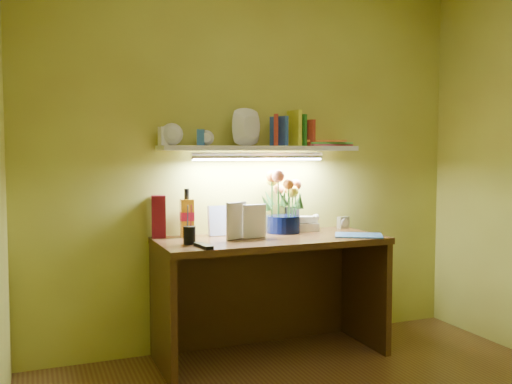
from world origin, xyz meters
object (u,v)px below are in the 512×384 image
Objects in this scene: desk at (271,297)px; telephone at (303,222)px; flower_bouquet at (283,203)px; desk_clock at (343,222)px; whisky_bottle at (187,213)px.

telephone reaches higher than desk.
flower_bouquet reaches higher than desk_clock.
telephone is (0.16, 0.03, -0.14)m from flower_bouquet.
desk_clock is at bearing 5.51° from flower_bouquet.
flower_bouquet is at bearing -4.62° from whisky_bottle.
desk_clock is (0.48, 0.05, -0.15)m from flower_bouquet.
desk_clock is 1.12m from whisky_bottle.
desk_clock is (0.32, 0.02, -0.02)m from telephone.
telephone is 0.32m from desk_clock.
desk is 0.57m from telephone.
desk is 0.74m from whisky_bottle.
whisky_bottle is at bearing 155.20° from desk.
telephone is 2.31× the size of desk_clock.
desk is 0.61m from flower_bouquet.
telephone is (0.32, 0.20, 0.43)m from desk.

